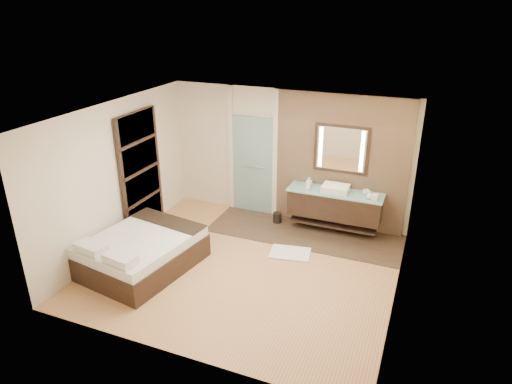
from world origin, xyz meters
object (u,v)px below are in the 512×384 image
at_px(mirror_unit, 341,149).
at_px(waste_bin, 277,218).
at_px(bed, 142,252).
at_px(vanity, 335,205).

height_order(mirror_unit, waste_bin, mirror_unit).
bearing_deg(waste_bin, bed, -122.61).
relative_size(bed, waste_bin, 9.54).
bearing_deg(bed, waste_bin, 66.64).
bearing_deg(bed, mirror_unit, 54.67).
distance_m(vanity, bed, 3.76).
relative_size(vanity, bed, 0.88).
bearing_deg(vanity, bed, -137.14).
xyz_separation_m(mirror_unit, waste_bin, (-1.16, -0.31, -1.54)).
xyz_separation_m(vanity, waste_bin, (-1.16, -0.07, -0.47)).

